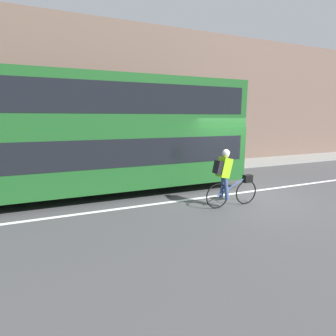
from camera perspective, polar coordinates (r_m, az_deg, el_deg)
The scene contains 7 objects.
ground_plane at distance 9.08m, azimuth 15.10°, elevation -5.54°, with size 80.00×80.00×0.00m, color #424244.
road_center_line at distance 9.17m, azimuth 14.65°, elevation -5.33°, with size 50.00×0.14×0.01m, color silver.
sidewalk_curb at distance 12.86m, azimuth 2.69°, elevation -0.06°, with size 60.00×1.91×0.14m.
building_facade at distance 13.66m, azimuth 0.77°, elevation 14.57°, with size 60.00×0.30×6.78m.
bus at distance 8.75m, azimuth -20.98°, elevation 7.52°, with size 11.59×2.58×3.76m.
cyclist_on_bike at distance 7.52m, azimuth 12.86°, elevation -1.81°, with size 1.71×0.32×1.66m.
street_sign_post at distance 11.42m, azimuth -15.67°, elevation 5.95°, with size 0.36×0.09×2.63m.
Camera 1 is at (-5.41, -6.85, 2.51)m, focal length 28.00 mm.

